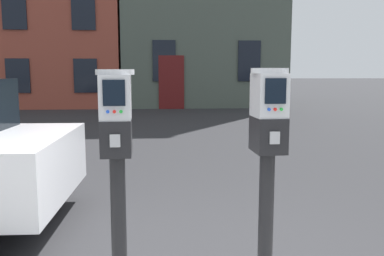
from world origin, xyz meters
TOP-DOWN VIEW (x-y plane):
  - parking_meter_near_kerb at (-0.67, -0.19)m, footprint 0.22×0.26m
  - parking_meter_twin_adjacent at (0.20, -0.19)m, footprint 0.22×0.26m

SIDE VIEW (x-z plane):
  - parking_meter_near_kerb at x=-0.67m, z-range 0.40..1.77m
  - parking_meter_twin_adjacent at x=0.20m, z-range 0.40..1.78m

